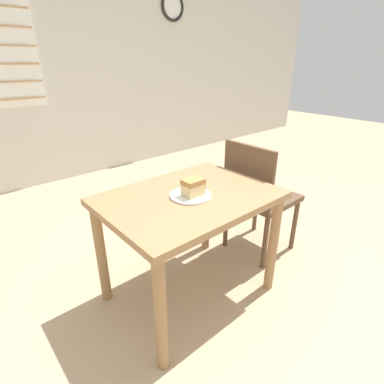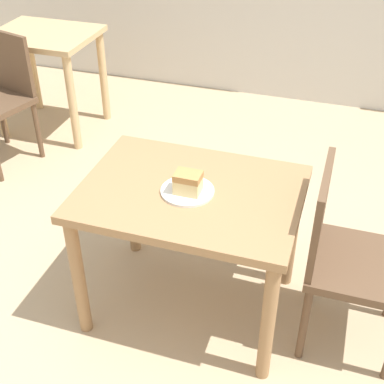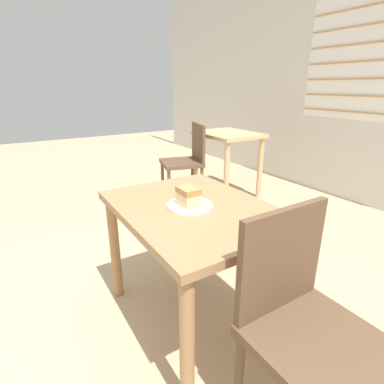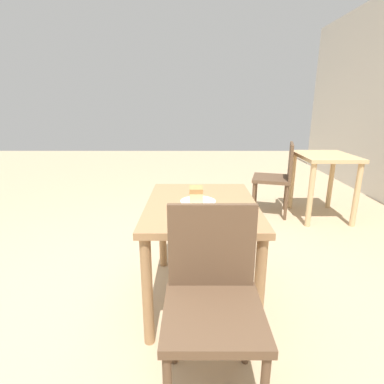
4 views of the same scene
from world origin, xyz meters
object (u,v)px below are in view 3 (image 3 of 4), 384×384
Objects in this scene: dining_table_near at (194,226)px; dining_table_far at (227,146)px; chair_near_window at (305,322)px; chair_far_corner at (187,159)px; cake_slice at (188,197)px; plate at (190,205)px.

dining_table_far is at bearing 137.10° from dining_table_near.
chair_far_corner is (-2.38, 0.94, 0.00)m from chair_near_window.
chair_near_window is at bearing 5.59° from cake_slice.
dining_table_near is 2.19m from dining_table_far.
plate is (1.68, -1.00, 0.22)m from chair_far_corner.
dining_table_near is 0.17m from cake_slice.
chair_near_window is 2.56m from chair_far_corner.
plate is (-0.01, -0.02, 0.12)m from dining_table_near.
dining_table_far is 2.22m from cake_slice.
cake_slice is (1.60, -1.52, 0.16)m from dining_table_far.
dining_table_near is 0.12m from plate.
plate is at bearing 118.51° from cake_slice.
plate is 2.06× the size of cake_slice.
dining_table_far is 6.74× the size of cake_slice.
chair_far_corner is at bearing 149.33° from plate.
chair_far_corner is at bearing 149.99° from dining_table_near.
cake_slice is at bearing 95.59° from chair_near_window.
dining_table_far is at bearing 136.43° from cake_slice.
chair_near_window reaches higher than dining_table_far.
dining_table_near is 8.53× the size of cake_slice.
cake_slice is (-0.69, -0.07, 0.27)m from chair_near_window.
dining_table_near is at bearing 90.05° from cake_slice.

